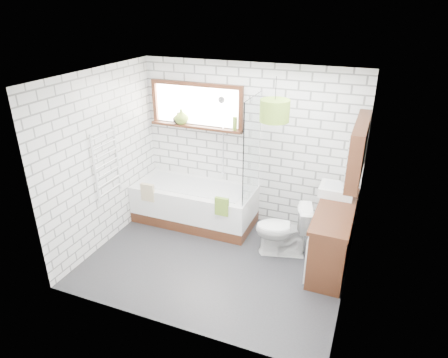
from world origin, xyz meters
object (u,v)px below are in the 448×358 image
at_px(vanity, 333,236).
at_px(basin, 337,190).
at_px(pendant, 275,111).
at_px(toilet, 283,230).
at_px(bathtub, 195,204).

relative_size(vanity, basin, 3.22).
bearing_deg(basin, pendant, -140.12).
height_order(vanity, toilet, vanity).
height_order(bathtub, vanity, vanity).
relative_size(vanity, toilet, 1.91).
bearing_deg(toilet, basin, 111.42).
height_order(basin, toilet, basin).
distance_m(toilet, pendant, 1.74).
bearing_deg(basin, bathtub, -177.94).
bearing_deg(basin, vanity, -81.44).
height_order(vanity, pendant, pendant).
xyz_separation_m(bathtub, toilet, (1.53, -0.36, 0.08)).
bearing_deg(pendant, toilet, 52.12).
bearing_deg(pendant, vanity, 16.37).
relative_size(bathtub, pendant, 5.33).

